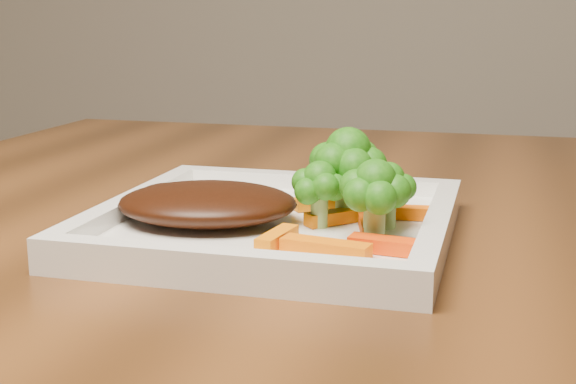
# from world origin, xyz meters

# --- Properties ---
(plate) EXTENTS (0.27, 0.27, 0.01)m
(plate) POSITION_xyz_m (-0.22, -0.02, 0.76)
(plate) COLOR white
(plate) RESTS_ON dining_table
(steak) EXTENTS (0.16, 0.13, 0.03)m
(steak) POSITION_xyz_m (-0.27, -0.03, 0.78)
(steak) COLOR #341407
(steak) RESTS_ON plate
(broccoli_0) EXTENTS (0.09, 0.09, 0.07)m
(broccoli_0) POSITION_xyz_m (-0.17, 0.01, 0.80)
(broccoli_0) COLOR #2D7914
(broccoli_0) RESTS_ON plate
(broccoli_1) EXTENTS (0.06, 0.06, 0.06)m
(broccoli_1) POSITION_xyz_m (-0.13, -0.01, 0.79)
(broccoli_1) COLOR #306F12
(broccoli_1) RESTS_ON plate
(broccoli_2) EXTENTS (0.06, 0.06, 0.06)m
(broccoli_2) POSITION_xyz_m (-0.14, -0.05, 0.79)
(broccoli_2) COLOR #326410
(broccoli_2) RESTS_ON plate
(broccoli_3) EXTENTS (0.06, 0.06, 0.06)m
(broccoli_3) POSITION_xyz_m (-0.18, -0.03, 0.79)
(broccoli_3) COLOR #135D0F
(broccoli_3) RESTS_ON plate
(carrot_0) EXTENTS (0.06, 0.03, 0.01)m
(carrot_0) POSITION_xyz_m (-0.16, -0.10, 0.77)
(carrot_0) COLOR #FB6D04
(carrot_0) RESTS_ON plate
(carrot_1) EXTENTS (0.06, 0.02, 0.01)m
(carrot_1) POSITION_xyz_m (-0.12, -0.08, 0.77)
(carrot_1) COLOR #FA3D04
(carrot_1) RESTS_ON plate
(carrot_2) EXTENTS (0.02, 0.05, 0.01)m
(carrot_2) POSITION_xyz_m (-0.20, -0.08, 0.77)
(carrot_2) COLOR orange
(carrot_2) RESTS_ON plate
(carrot_3) EXTENTS (0.05, 0.02, 0.01)m
(carrot_3) POSITION_xyz_m (-0.12, 0.02, 0.77)
(carrot_3) COLOR #FF6104
(carrot_3) RESTS_ON plate
(carrot_4) EXTENTS (0.05, 0.04, 0.01)m
(carrot_4) POSITION_xyz_m (-0.19, 0.03, 0.77)
(carrot_4) COLOR orange
(carrot_4) RESTS_ON plate
(carrot_5) EXTENTS (0.02, 0.05, 0.01)m
(carrot_5) POSITION_xyz_m (-0.14, -0.03, 0.77)
(carrot_5) COLOR #C93E03
(carrot_5) RESTS_ON plate
(carrot_6) EXTENTS (0.05, 0.05, 0.01)m
(carrot_6) POSITION_xyz_m (-0.17, -0.01, 0.77)
(carrot_6) COLOR #DA6303
(carrot_6) RESTS_ON plate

